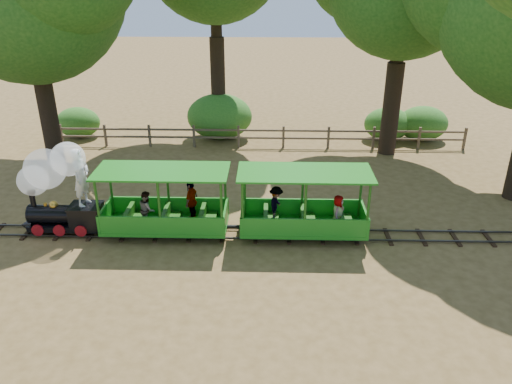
{
  "coord_description": "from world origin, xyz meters",
  "views": [
    {
      "loc": [
        0.39,
        -13.22,
        7.53
      ],
      "look_at": [
        -0.01,
        0.5,
        1.23
      ],
      "focal_mm": 35.0,
      "sensor_mm": 36.0,
      "label": 1
    }
  ],
  "objects_px": {
    "locomotive": "(55,182)",
    "carriage_front": "(167,210)",
    "fence": "(261,135)",
    "carriage_rear": "(302,212)"
  },
  "relations": [
    {
      "from": "locomotive",
      "to": "carriage_front",
      "type": "distance_m",
      "value": 3.36
    },
    {
      "from": "carriage_front",
      "to": "carriage_rear",
      "type": "xyz_separation_m",
      "value": [
        4.04,
        0.01,
        -0.02
      ]
    },
    {
      "from": "carriage_rear",
      "to": "locomotive",
      "type": "bearing_deg",
      "value": 179.51
    },
    {
      "from": "fence",
      "to": "carriage_front",
      "type": "bearing_deg",
      "value": -108.4
    },
    {
      "from": "carriage_rear",
      "to": "fence",
      "type": "xyz_separation_m",
      "value": [
        -1.38,
        7.99,
        -0.23
      ]
    },
    {
      "from": "fence",
      "to": "locomotive",
      "type": "bearing_deg",
      "value": -126.75
    },
    {
      "from": "carriage_front",
      "to": "fence",
      "type": "bearing_deg",
      "value": 71.6
    },
    {
      "from": "locomotive",
      "to": "carriage_front",
      "type": "height_order",
      "value": "locomotive"
    },
    {
      "from": "carriage_front",
      "to": "fence",
      "type": "xyz_separation_m",
      "value": [
        2.66,
        8.0,
        -0.24
      ]
    },
    {
      "from": "locomotive",
      "to": "fence",
      "type": "bearing_deg",
      "value": 53.25
    }
  ]
}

